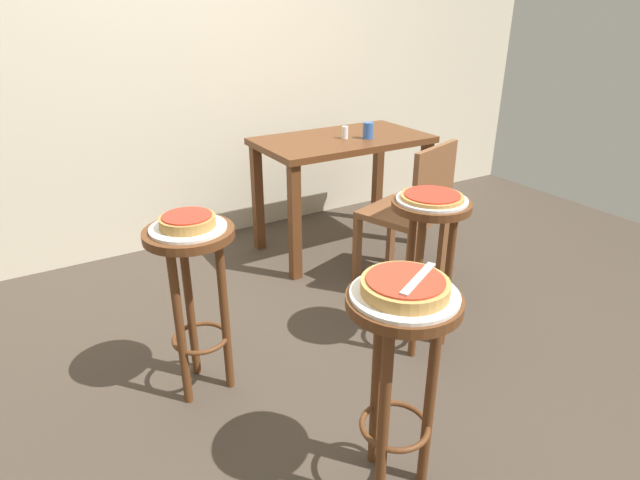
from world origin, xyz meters
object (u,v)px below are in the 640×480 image
at_px(stool_middle, 428,245).
at_px(pizza_leftside, 187,221).
at_px(pizza_server_knife, 418,278).
at_px(pizza_foreground, 405,286).
at_px(serving_plate_foreground, 405,295).
at_px(wooden_chair, 413,210).
at_px(cup_near_edge, 368,130).
at_px(stool_foreground, 400,355).
at_px(stool_leftside, 194,278).
at_px(dining_table, 342,157).
at_px(serving_plate_leftside, 188,228).
at_px(condiment_shaker, 345,133).
at_px(serving_plate_middle, 432,200).
at_px(pizza_middle, 432,196).

bearing_deg(stool_middle, pizza_leftside, 166.48).
bearing_deg(pizza_server_knife, pizza_foreground, 118.78).
relative_size(serving_plate_foreground, wooden_chair, 0.38).
bearing_deg(wooden_chair, pizza_leftside, -169.28).
distance_m(pizza_leftside, cup_near_edge, 1.64).
xyz_separation_m(stool_foreground, stool_leftside, (-0.38, 0.82, 0.00)).
relative_size(dining_table, cup_near_edge, 10.79).
height_order(stool_leftside, serving_plate_leftside, serving_plate_leftside).
distance_m(stool_leftside, condiment_shaker, 1.59).
height_order(pizza_foreground, dining_table, pizza_foreground).
relative_size(stool_middle, pizza_server_knife, 3.36).
distance_m(stool_middle, cup_near_edge, 1.17).
bearing_deg(condiment_shaker, pizza_leftside, -145.80).
distance_m(serving_plate_leftside, condiment_shaker, 1.57).
distance_m(stool_leftside, pizza_leftside, 0.24).
distance_m(serving_plate_foreground, serving_plate_middle, 0.85).
distance_m(serving_plate_leftside, dining_table, 1.60).
relative_size(dining_table, pizza_server_knife, 4.92).
xyz_separation_m(pizza_foreground, serving_plate_middle, (0.63, 0.58, -0.03)).
relative_size(serving_plate_leftside, cup_near_edge, 2.91).
distance_m(pizza_foreground, wooden_chair, 1.48).
bearing_deg(pizza_leftside, stool_middle, -13.52).
distance_m(stool_foreground, serving_plate_middle, 0.88).
xyz_separation_m(pizza_foreground, pizza_leftside, (-0.38, 0.82, -0.00)).
distance_m(serving_plate_leftside, wooden_chair, 1.40).
relative_size(serving_plate_middle, dining_table, 0.29).
bearing_deg(pizza_server_knife, pizza_leftside, 88.58).
relative_size(stool_foreground, pizza_leftside, 3.50).
relative_size(stool_foreground, pizza_server_knife, 3.36).
relative_size(serving_plate_foreground, pizza_foreground, 1.24).
height_order(serving_plate_middle, pizza_leftside, pizza_leftside).
distance_m(stool_middle, condiment_shaker, 1.19).
bearing_deg(pizza_server_knife, wooden_chair, 21.86).
distance_m(pizza_leftside, pizza_server_knife, 0.93).
distance_m(wooden_chair, pizza_server_knife, 1.48).
height_order(serving_plate_foreground, wooden_chair, wooden_chair).
height_order(stool_foreground, stool_middle, same).
bearing_deg(wooden_chair, condiment_shaker, 94.21).
distance_m(stool_leftside, cup_near_edge, 1.66).
bearing_deg(dining_table, cup_near_edge, -42.61).
bearing_deg(cup_near_edge, pizza_server_knife, -121.61).
height_order(cup_near_edge, wooden_chair, same).
bearing_deg(serving_plate_middle, stool_leftside, 166.48).
relative_size(condiment_shaker, wooden_chair, 0.09).
bearing_deg(pizza_leftside, dining_table, 35.18).
height_order(stool_leftside, wooden_chair, wooden_chair).
bearing_deg(stool_leftside, pizza_foreground, -65.04).
bearing_deg(pizza_middle, stool_middle, 165.96).
relative_size(pizza_foreground, cup_near_edge, 2.61).
relative_size(stool_leftside, serving_plate_leftside, 2.53).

